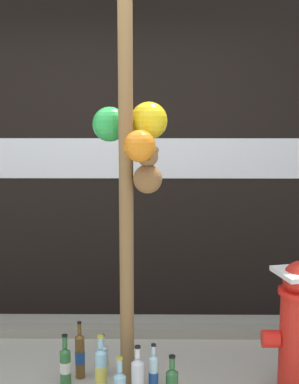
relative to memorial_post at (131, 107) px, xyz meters
The scene contains 12 objects.
building_wall 1.37m from the memorial_post, 101.44° to the left, with size 10.00×0.21×3.16m.
curb_strip 1.92m from the memorial_post, 108.99° to the left, with size 8.00×0.12×0.08m, color gray.
memorial_post is the anchor object (origin of this frame).
fire_hydrant 1.68m from the memorial_post, ahead, with size 0.45×0.35×0.85m.
bottle_0 1.63m from the memorial_post, 52.91° to the right, with size 0.06×0.06×0.37m.
bottle_1 1.62m from the memorial_post, 79.92° to the right, with size 0.08×0.08×0.39m.
bottle_2 1.67m from the memorial_post, 36.65° to the right, with size 0.07×0.07×0.30m.
bottle_3 1.66m from the memorial_post, 160.23° to the left, with size 0.06×0.06×0.39m.
bottle_5 1.61m from the memorial_post, 144.32° to the right, with size 0.08×0.08×0.40m.
bottle_6 1.68m from the memorial_post, 143.02° to the left, with size 0.08×0.08×0.29m.
bottle_7 1.68m from the memorial_post, behind, with size 0.07×0.07×0.35m.
bottle_8 1.66m from the memorial_post, ahead, with size 0.06×0.06×0.28m.
Camera 1 is at (0.41, -2.70, 1.77)m, focal length 50.77 mm.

